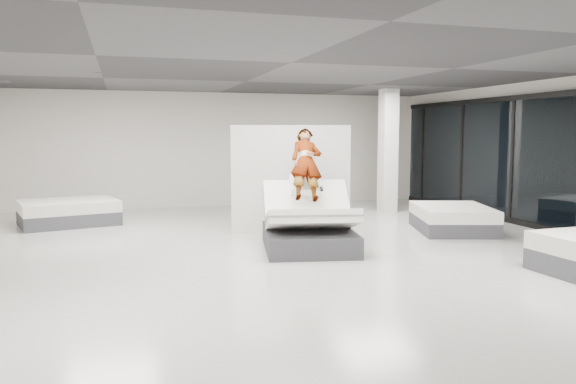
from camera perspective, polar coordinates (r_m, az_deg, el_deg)
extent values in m
plane|color=beige|center=(9.46, 0.34, -6.61)|extent=(14.00, 14.00, 0.00)
plane|color=#262628|center=(9.30, 0.35, 13.01)|extent=(14.00, 14.00, 0.00)
cube|color=silver|center=(16.06, -6.92, 4.30)|extent=(12.00, 0.04, 3.20)
cube|color=#3D3D42|center=(10.09, 2.09, -4.77)|extent=(1.91, 2.32, 0.36)
cube|color=white|center=(10.32, 1.86, -1.19)|extent=(1.70, 1.22, 0.83)
cube|color=slate|center=(10.32, 1.86, -1.19)|extent=(1.70, 1.12, 0.69)
cube|color=white|center=(9.56, 2.48, -2.80)|extent=(1.72, 1.33, 0.49)
cube|color=slate|center=(9.56, 2.48, -2.80)|extent=(1.73, 1.30, 0.30)
cube|color=white|center=(10.40, 1.78, 0.75)|extent=(0.63, 0.51, 0.37)
imported|color=slate|center=(10.24, 1.89, 1.53)|extent=(0.86, 1.57, 1.35)
cube|color=black|center=(9.94, 3.41, 0.31)|extent=(0.08, 0.15, 0.08)
cube|color=silver|center=(11.54, 0.29, 1.27)|extent=(2.41, 0.67, 2.23)
cube|color=#3D3D42|center=(12.39, 16.35, -3.16)|extent=(1.96, 2.27, 0.29)
cube|color=white|center=(12.35, 16.38, -1.94)|extent=(1.96, 2.27, 0.24)
cube|color=#3D3D42|center=(13.66, -21.38, -2.47)|extent=(2.35, 1.98, 0.30)
cube|color=white|center=(13.62, -21.42, -1.31)|extent=(2.35, 1.98, 0.25)
cube|color=silver|center=(14.92, 10.12, 4.12)|extent=(0.40, 0.40, 3.20)
cube|color=black|center=(13.83, 21.88, 3.02)|extent=(0.09, 0.08, 2.80)
cube|color=black|center=(15.44, 17.28, 3.45)|extent=(0.09, 0.08, 2.80)
cube|color=black|center=(17.14, 13.56, 3.78)|extent=(0.09, 0.08, 2.80)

